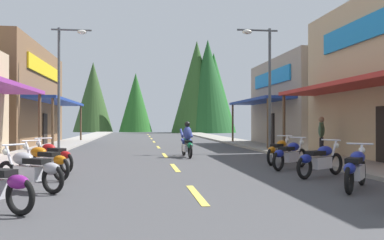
{
  "coord_description": "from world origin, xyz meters",
  "views": [
    {
      "loc": [
        -1.22,
        -0.27,
        1.53
      ],
      "look_at": [
        2.19,
        25.34,
        1.67
      ],
      "focal_mm": 37.86,
      "sensor_mm": 36.0,
      "label": 1
    }
  ],
  "objects_px": {
    "motorcycle_parked_right_3": "(290,154)",
    "motorcycle_parked_right_4": "(279,151)",
    "pedestrian_by_shop": "(321,134)",
    "motorcycle_parked_left_2": "(30,169)",
    "rider_cruising_lead": "(187,142)",
    "motorcycle_parked_left_4": "(53,156)",
    "streetlamp_left": "(65,71)",
    "motorcycle_parked_right_1": "(356,168)",
    "motorcycle_parked_right_2": "(320,160)",
    "motorcycle_parked_left_3": "(44,161)",
    "streetlamp_right": "(264,72)"
  },
  "relations": [
    {
      "from": "motorcycle_parked_right_3",
      "to": "motorcycle_parked_right_4",
      "type": "xyz_separation_m",
      "value": [
        0.24,
        1.67,
        0.0
      ]
    },
    {
      "from": "pedestrian_by_shop",
      "to": "motorcycle_parked_left_2",
      "type": "bearing_deg",
      "value": -110.0
    },
    {
      "from": "rider_cruising_lead",
      "to": "motorcycle_parked_left_4",
      "type": "bearing_deg",
      "value": 130.37
    },
    {
      "from": "streetlamp_left",
      "to": "motorcycle_parked_right_3",
      "type": "xyz_separation_m",
      "value": [
        8.76,
        -9.47,
        -3.74
      ]
    },
    {
      "from": "motorcycle_parked_left_2",
      "to": "pedestrian_by_shop",
      "type": "height_order",
      "value": "pedestrian_by_shop"
    },
    {
      "from": "motorcycle_parked_right_1",
      "to": "motorcycle_parked_right_3",
      "type": "height_order",
      "value": "same"
    },
    {
      "from": "streetlamp_left",
      "to": "motorcycle_parked_left_4",
      "type": "bearing_deg",
      "value": -82.31
    },
    {
      "from": "motorcycle_parked_left_2",
      "to": "motorcycle_parked_right_2",
      "type": "bearing_deg",
      "value": -133.42
    },
    {
      "from": "streetlamp_left",
      "to": "motorcycle_parked_left_3",
      "type": "distance_m",
      "value": 11.5
    },
    {
      "from": "motorcycle_parked_left_3",
      "to": "motorcycle_parked_left_4",
      "type": "bearing_deg",
      "value": -44.87
    },
    {
      "from": "motorcycle_parked_right_2",
      "to": "motorcycle_parked_right_3",
      "type": "height_order",
      "value": "same"
    },
    {
      "from": "motorcycle_parked_right_1",
      "to": "motorcycle_parked_left_2",
      "type": "bearing_deg",
      "value": 123.73
    },
    {
      "from": "streetlamp_left",
      "to": "pedestrian_by_shop",
      "type": "relative_size",
      "value": 3.71
    },
    {
      "from": "motorcycle_parked_right_2",
      "to": "pedestrian_by_shop",
      "type": "height_order",
      "value": "pedestrian_by_shop"
    },
    {
      "from": "streetlamp_right",
      "to": "motorcycle_parked_left_3",
      "type": "relative_size",
      "value": 3.76
    },
    {
      "from": "motorcycle_parked_left_4",
      "to": "rider_cruising_lead",
      "type": "distance_m",
      "value": 6.63
    },
    {
      "from": "motorcycle_parked_right_2",
      "to": "motorcycle_parked_left_4",
      "type": "distance_m",
      "value": 7.99
    },
    {
      "from": "streetlamp_left",
      "to": "motorcycle_parked_right_3",
      "type": "distance_m",
      "value": 13.43
    },
    {
      "from": "streetlamp_left",
      "to": "motorcycle_parked_right_4",
      "type": "distance_m",
      "value": 12.48
    },
    {
      "from": "motorcycle_parked_right_4",
      "to": "motorcycle_parked_left_4",
      "type": "bearing_deg",
      "value": 141.58
    },
    {
      "from": "motorcycle_parked_right_1",
      "to": "motorcycle_parked_left_4",
      "type": "relative_size",
      "value": 1.06
    },
    {
      "from": "motorcycle_parked_right_1",
      "to": "pedestrian_by_shop",
      "type": "relative_size",
      "value": 0.97
    },
    {
      "from": "motorcycle_parked_left_2",
      "to": "rider_cruising_lead",
      "type": "relative_size",
      "value": 0.83
    },
    {
      "from": "motorcycle_parked_left_3",
      "to": "motorcycle_parked_left_4",
      "type": "xyz_separation_m",
      "value": [
        -0.11,
        1.67,
        0.0
      ]
    },
    {
      "from": "motorcycle_parked_right_4",
      "to": "pedestrian_by_shop",
      "type": "xyz_separation_m",
      "value": [
        2.52,
        1.86,
        0.54
      ]
    },
    {
      "from": "streetlamp_left",
      "to": "rider_cruising_lead",
      "type": "bearing_deg",
      "value": -36.96
    },
    {
      "from": "motorcycle_parked_right_3",
      "to": "motorcycle_parked_left_3",
      "type": "bearing_deg",
      "value": 150.42
    },
    {
      "from": "motorcycle_parked_right_3",
      "to": "streetlamp_left",
      "type": "bearing_deg",
      "value": 93.07
    },
    {
      "from": "streetlamp_right",
      "to": "pedestrian_by_shop",
      "type": "bearing_deg",
      "value": -69.04
    },
    {
      "from": "motorcycle_parked_right_1",
      "to": "motorcycle_parked_left_4",
      "type": "height_order",
      "value": "same"
    },
    {
      "from": "motorcycle_parked_right_1",
      "to": "motorcycle_parked_right_3",
      "type": "xyz_separation_m",
      "value": [
        0.02,
        4.05,
        0.0
      ]
    },
    {
      "from": "motorcycle_parked_right_2",
      "to": "motorcycle_parked_right_1",
      "type": "bearing_deg",
      "value": -125.19
    },
    {
      "from": "streetlamp_left",
      "to": "rider_cruising_lead",
      "type": "xyz_separation_m",
      "value": [
        5.98,
        -4.5,
        -3.57
      ]
    },
    {
      "from": "streetlamp_right",
      "to": "motorcycle_parked_right_2",
      "type": "xyz_separation_m",
      "value": [
        -1.26,
        -9.03,
        -3.59
      ]
    },
    {
      "from": "streetlamp_left",
      "to": "motorcycle_parked_left_2",
      "type": "xyz_separation_m",
      "value": [
        1.47,
        -12.75,
        -3.74
      ]
    },
    {
      "from": "motorcycle_parked_right_1",
      "to": "rider_cruising_lead",
      "type": "bearing_deg",
      "value": 56.8
    },
    {
      "from": "motorcycle_parked_right_1",
      "to": "motorcycle_parked_right_2",
      "type": "relative_size",
      "value": 0.91
    },
    {
      "from": "streetlamp_left",
      "to": "motorcycle_parked_right_2",
      "type": "xyz_separation_m",
      "value": [
        8.89,
        -11.4,
        -3.74
      ]
    },
    {
      "from": "streetlamp_right",
      "to": "motorcycle_parked_right_3",
      "type": "distance_m",
      "value": 8.08
    },
    {
      "from": "streetlamp_left",
      "to": "streetlamp_right",
      "type": "bearing_deg",
      "value": -13.11
    },
    {
      "from": "motorcycle_parked_right_3",
      "to": "pedestrian_by_shop",
      "type": "bearing_deg",
      "value": 12.3
    },
    {
      "from": "motorcycle_parked_left_4",
      "to": "motorcycle_parked_left_2",
      "type": "bearing_deg",
      "value": 140.04
    },
    {
      "from": "streetlamp_left",
      "to": "motorcycle_parked_left_2",
      "type": "relative_size",
      "value": 3.67
    },
    {
      "from": "motorcycle_parked_left_3",
      "to": "streetlamp_left",
      "type": "bearing_deg",
      "value": -41.41
    },
    {
      "from": "rider_cruising_lead",
      "to": "motorcycle_parked_left_2",
      "type": "bearing_deg",
      "value": 147.5
    },
    {
      "from": "streetlamp_left",
      "to": "motorcycle_parked_left_4",
      "type": "height_order",
      "value": "streetlamp_left"
    },
    {
      "from": "motorcycle_parked_right_1",
      "to": "rider_cruising_lead",
      "type": "height_order",
      "value": "rider_cruising_lead"
    },
    {
      "from": "pedestrian_by_shop",
      "to": "motorcycle_parked_left_3",
      "type": "bearing_deg",
      "value": -118.63
    },
    {
      "from": "motorcycle_parked_right_2",
      "to": "motorcycle_parked_right_4",
      "type": "height_order",
      "value": "same"
    },
    {
      "from": "streetlamp_right",
      "to": "motorcycle_parked_left_2",
      "type": "bearing_deg",
      "value": -129.88
    }
  ]
}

